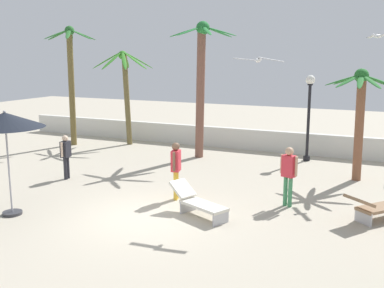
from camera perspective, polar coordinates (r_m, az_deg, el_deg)
ground_plane at (r=12.53m, az=-6.73°, el=-9.07°), size 56.00×56.00×0.00m
boundary_wall at (r=21.16m, az=7.32°, el=0.57°), size 25.20×0.30×0.95m
patio_umbrella_2 at (r=12.97m, az=-22.45°, el=2.65°), size 2.06×2.06×2.88m
palm_tree_0 at (r=16.53m, az=20.35°, el=4.23°), size 2.42×2.42×3.87m
palm_tree_1 at (r=19.06m, az=1.16°, el=8.64°), size 2.93×2.76×5.68m
palm_tree_2 at (r=22.56m, az=-14.97°, el=8.69°), size 2.52×2.24×5.66m
palm_tree_3 at (r=22.27m, az=-8.42°, el=7.57°), size 2.98×2.93×4.53m
lamp_post_1 at (r=19.10m, az=14.50°, el=4.50°), size 0.38×0.38×3.53m
lounge_chair_0 at (r=12.93m, az=22.10°, el=-7.29°), size 1.58×1.78×0.81m
lounge_chair_1 at (r=12.41m, az=0.73°, el=-7.25°), size 1.93×1.26×0.83m
guest_0 at (r=16.50m, az=-15.59°, el=-1.08°), size 0.29×0.55×1.57m
guest_2 at (r=13.28m, az=12.05°, el=-3.28°), size 0.53×0.34×1.75m
guest_3 at (r=13.62m, az=-2.03°, el=-2.65°), size 0.32×0.55×1.76m
seagull_0 at (r=12.52m, az=8.34°, el=10.43°), size 1.39×0.38×0.15m
seagull_2 at (r=16.28m, az=22.26°, el=12.47°), size 0.75×0.94×0.15m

